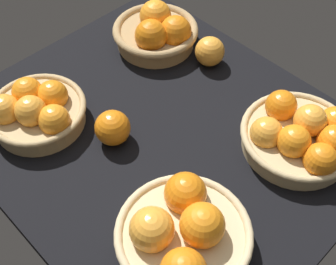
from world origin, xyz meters
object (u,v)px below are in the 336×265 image
basket_far_left (157,32)px  basket_far_right (301,136)px  basket_near_left (37,110)px  basket_near_right (182,234)px  loose_orange_back_gap (113,128)px  loose_orange_front_gap (210,51)px

basket_far_left → basket_far_right: (45.81, -1.97, -0.35)cm
basket_far_right → basket_near_left: bearing=-141.4°
basket_near_left → basket_far_right: size_ratio=0.89×
basket_near_right → basket_near_left: bearing=-177.9°
basket_near_right → basket_far_right: 34.08cm
loose_orange_back_gap → basket_far_left: bearing=119.9°
basket_far_right → loose_orange_back_gap: 39.71cm
basket_near_left → loose_orange_back_gap: (15.42, 8.78, -0.16)cm
basket_far_right → loose_orange_back_gap: bearing=-137.5°
loose_orange_back_gap → basket_far_right: bearing=42.5°
basket_near_right → loose_orange_back_gap: 28.83cm
basket_far_right → loose_orange_back_gap: (-29.26, -26.85, -0.08)cm
basket_near_left → loose_orange_back_gap: 17.75cm
loose_orange_front_gap → basket_far_left: bearing=-162.2°
loose_orange_back_gap → basket_near_left: bearing=-150.3°
basket_far_left → basket_near_left: size_ratio=1.02×
basket_far_left → basket_near_left: bearing=-88.3°
loose_orange_front_gap → basket_near_left: bearing=-107.2°
basket_far_right → loose_orange_front_gap: size_ratio=3.30×
basket_far_left → loose_orange_back_gap: (16.55, -28.82, -0.43)cm
basket_near_right → basket_far_right: (1.35, 34.05, -0.40)cm
loose_orange_front_gap → basket_near_right: bearing=-53.2°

